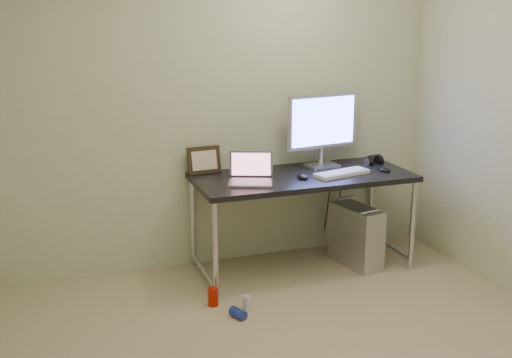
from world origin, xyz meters
name	(u,v)px	position (x,y,z in m)	size (l,w,h in m)	color
wall_back	(220,106)	(0.00, 1.75, 1.25)	(3.50, 0.02, 2.50)	beige
desk	(303,184)	(0.54, 1.39, 0.67)	(1.65, 0.72, 0.75)	black
tower_computer	(356,236)	(0.96, 1.30, 0.24)	(0.29, 0.49, 0.51)	#B0B1B5
cable_a	(328,203)	(0.91, 1.70, 0.40)	(0.01, 0.01, 0.70)	black
cable_b	(339,204)	(1.00, 1.68, 0.38)	(0.01, 0.01, 0.72)	black
can_red	(213,297)	(-0.30, 0.97, 0.06)	(0.07, 0.07, 0.13)	#B71804
can_white	(246,303)	(-0.11, 0.82, 0.06)	(0.06, 0.06, 0.11)	silver
can_blue	(238,313)	(-0.19, 0.74, 0.03)	(0.07, 0.07, 0.12)	#1E2F9E
laptop	(251,175)	(0.10, 1.32, 0.80)	(0.39, 0.35, 0.22)	silver
monitor	(323,124)	(0.79, 1.58, 1.09)	(0.61, 0.21, 0.58)	silver
keyboard	(342,173)	(0.82, 1.28, 0.76)	(0.44, 0.14, 0.03)	white
mouse_right	(384,169)	(1.18, 1.28, 0.77)	(0.07, 0.11, 0.04)	black
mouse_left	(303,176)	(0.49, 1.29, 0.77)	(0.07, 0.12, 0.04)	black
headphones	(374,161)	(1.21, 1.50, 0.78)	(0.16, 0.09, 0.10)	black
picture_frame	(204,160)	(-0.15, 1.68, 0.85)	(0.26, 0.03, 0.21)	black
webcam	(239,158)	(0.13, 1.69, 0.85)	(0.05, 0.04, 0.13)	silver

